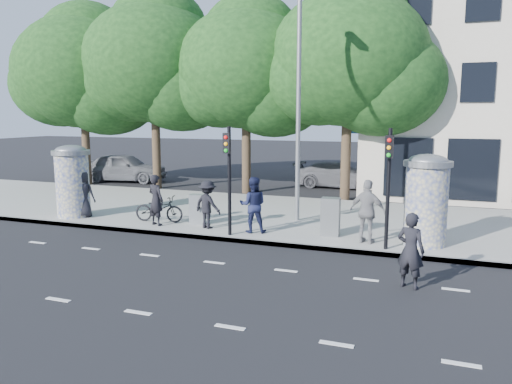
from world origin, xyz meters
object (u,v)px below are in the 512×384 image
at_px(ped_d, 208,204).
at_px(car_left, 124,167).
at_px(ad_column_right, 426,198).
at_px(ped_c, 253,205).
at_px(ped_e, 368,212).
at_px(ped_b, 156,200).
at_px(traffic_pole_near, 229,169).
at_px(man_road, 411,250).
at_px(ad_column_left, 72,179).
at_px(street_lamp, 298,88).
at_px(cabinet_right, 330,217).
at_px(bicycle, 159,209).
at_px(traffic_pole_far, 388,176).
at_px(cabinet_left, 197,209).
at_px(car_right, 338,175).
at_px(ped_a, 83,194).

height_order(ped_d, car_left, ped_d).
xyz_separation_m(ad_column_right, ped_d, (-6.86, -0.24, -0.59)).
bearing_deg(ad_column_right, ped_c, -176.86).
bearing_deg(ped_e, ped_b, 12.75).
bearing_deg(ad_column_right, traffic_pole_near, -171.11).
xyz_separation_m(ad_column_right, ped_e, (-1.60, -0.38, -0.44)).
bearing_deg(man_road, ad_column_left, 4.97).
distance_m(street_lamp, cabinet_right, 4.70).
bearing_deg(ad_column_right, man_road, -93.36).
relative_size(ad_column_right, traffic_pole_near, 0.78).
relative_size(bicycle, car_left, 0.36).
relative_size(traffic_pole_far, man_road, 1.94).
bearing_deg(bicycle, ped_d, -105.11).
height_order(bicycle, cabinet_left, cabinet_left).
bearing_deg(ped_c, cabinet_right, 172.92).
bearing_deg(street_lamp, traffic_pole_far, -39.88).
xyz_separation_m(street_lamp, ped_b, (-4.31, -2.39, -3.77)).
bearing_deg(car_left, car_right, -90.81).
height_order(ad_column_right, car_left, ad_column_right).
bearing_deg(ad_column_right, ad_column_left, -179.08).
bearing_deg(ped_b, traffic_pole_far, -165.40).
relative_size(ped_e, man_road, 1.08).
xyz_separation_m(car_left, car_right, (12.16, 1.99, -0.16)).
relative_size(street_lamp, ped_b, 4.57).
relative_size(cabinet_right, car_right, 0.26).
xyz_separation_m(ped_b, cabinet_left, (1.25, 0.61, -0.35)).
bearing_deg(traffic_pole_far, ped_a, 176.39).
relative_size(traffic_pole_near, cabinet_left, 3.25).
height_order(traffic_pole_near, cabinet_right, traffic_pole_near).
bearing_deg(street_lamp, ped_a, -164.07).
relative_size(street_lamp, car_right, 1.72).
height_order(ad_column_right, cabinet_right, ad_column_right).
relative_size(man_road, car_right, 0.38).
height_order(ad_column_right, ped_d, ad_column_right).
height_order(ad_column_right, ped_e, ad_column_right).
distance_m(ped_d, car_right, 11.86).
distance_m(traffic_pole_far, ped_b, 7.81).
distance_m(car_left, car_right, 12.33).
bearing_deg(car_left, ped_d, -144.00).
relative_size(ped_d, man_road, 0.91).
relative_size(ped_a, car_right, 0.37).
height_order(traffic_pole_far, ped_e, traffic_pole_far).
height_order(ped_a, bicycle, ped_a).
distance_m(ped_a, car_right, 13.68).
bearing_deg(ad_column_right, street_lamp, 156.27).
relative_size(street_lamp, ped_a, 4.65).
xyz_separation_m(traffic_pole_near, car_right, (1.05, 12.33, -1.56)).
relative_size(man_road, cabinet_right, 1.47).
bearing_deg(ped_d, ped_c, -163.90).
bearing_deg(ped_d, cabinet_right, -156.65).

